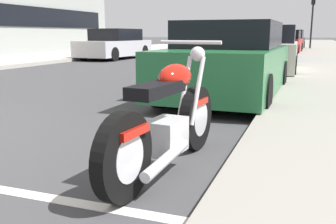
{
  "coord_description": "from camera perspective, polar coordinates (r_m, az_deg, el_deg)",
  "views": [
    {
      "loc": [
        -2.15,
        -5.17,
        1.19
      ],
      "look_at": [
        0.94,
        -4.04,
        0.51
      ],
      "focal_mm": 40.63,
      "sensor_mm": 36.0,
      "label": 1
    }
  ],
  "objects": [
    {
      "name": "sidewalk_far_curb",
      "position": [
        18.69,
        -20.76,
        7.47
      ],
      "size": [
        120.0,
        5.0,
        0.14
      ],
      "primitive_type": "cube",
      "color": "#ADA89E",
      "rests_on": "ground"
    },
    {
      "name": "parking_stall_stripe",
      "position": [
        2.77,
        -9.99,
        -13.85
      ],
      "size": [
        0.12,
        2.2,
        0.01
      ],
      "primitive_type": "cube",
      "color": "silver",
      "rests_on": "ground"
    },
    {
      "name": "parked_motorcycle",
      "position": [
        3.31,
        -0.02,
        -1.5
      ],
      "size": [
        2.07,
        0.62,
        1.13
      ],
      "rotation": [
        0.0,
        0.0,
        -0.1
      ],
      "color": "black",
      "rests_on": "ground"
    },
    {
      "name": "parked_car_far_down_curb",
      "position": [
        7.29,
        9.16,
        7.41
      ],
      "size": [
        4.28,
        1.95,
        1.41
      ],
      "rotation": [
        0.0,
        0.0,
        -0.02
      ],
      "color": "#236638",
      "rests_on": "ground"
    },
    {
      "name": "parked_car_behind_motorcycle",
      "position": [
        12.25,
        14.37,
        8.89
      ],
      "size": [
        4.68,
        1.99,
        1.43
      ],
      "rotation": [
        0.0,
        0.0,
        0.02
      ],
      "color": "beige",
      "rests_on": "ground"
    },
    {
      "name": "parked_car_near_corner",
      "position": [
        17.58,
        15.22,
        9.62
      ],
      "size": [
        4.18,
        1.89,
        1.45
      ],
      "rotation": [
        0.0,
        0.0,
        -0.03
      ],
      "color": "navy",
      "rests_on": "ground"
    },
    {
      "name": "parked_car_at_intersection",
      "position": [
        23.68,
        17.07,
        9.86
      ],
      "size": [
        4.3,
        2.0,
        1.38
      ],
      "rotation": [
        0.0,
        0.0,
        -0.04
      ],
      "color": "#AD1919",
      "rests_on": "ground"
    },
    {
      "name": "parked_car_mid_block",
      "position": [
        29.77,
        17.9,
        10.14
      ],
      "size": [
        4.6,
        1.99,
        1.47
      ],
      "rotation": [
        0.0,
        0.0,
        -0.03
      ],
      "color": "black",
      "rests_on": "ground"
    },
    {
      "name": "crossing_truck",
      "position": [
        30.75,
        6.03,
        11.22
      ],
      "size": [
        2.25,
        4.98,
        1.91
      ],
      "rotation": [
        0.0,
        0.0,
        1.54
      ],
      "color": "#4C5156",
      "rests_on": "ground"
    },
    {
      "name": "car_opposite_curb",
      "position": [
        18.75,
        -7.93,
        9.98
      ],
      "size": [
        4.6,
        2.0,
        1.43
      ],
      "rotation": [
        0.0,
        0.0,
        3.09
      ],
      "color": "silver",
      "rests_on": "ground"
    },
    {
      "name": "traffic_signal_near_corner",
      "position": [
        30.5,
        20.92,
        14.35
      ],
      "size": [
        0.36,
        0.28,
        3.98
      ],
      "color": "black",
      "rests_on": "sidewalk_near_curb"
    }
  ]
}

